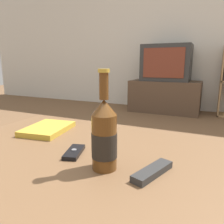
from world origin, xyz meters
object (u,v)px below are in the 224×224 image
at_px(tv_stand, 165,96).
at_px(remote_control, 152,172).
at_px(television, 166,63).
at_px(beer_bottle, 104,136).
at_px(table_book, 48,129).
at_px(cell_phone, 74,152).

xyz_separation_m(tv_stand, remote_control, (0.50, -2.72, 0.19)).
xyz_separation_m(tv_stand, television, (0.00, -0.00, 0.49)).
bearing_deg(tv_stand, remote_control, -79.51).
distance_m(television, beer_bottle, 2.76).
relative_size(tv_stand, remote_control, 6.37).
relative_size(television, beer_bottle, 2.33).
height_order(tv_stand, table_book, tv_stand).
bearing_deg(cell_phone, television, 77.90).
bearing_deg(table_book, remote_control, -28.32).
xyz_separation_m(cell_phone, remote_control, (0.28, -0.03, 0.00)).
relative_size(cell_phone, remote_control, 0.79).
bearing_deg(cell_phone, table_book, 130.46).
bearing_deg(television, remote_control, -79.49).
distance_m(beer_bottle, table_book, 0.46).
xyz_separation_m(television, beer_bottle, (0.36, -2.73, -0.21)).
bearing_deg(remote_control, television, 119.40).
bearing_deg(television, table_book, -90.80).
bearing_deg(table_book, cell_phone, -40.96).
bearing_deg(tv_stand, beer_bottle, -82.43).
xyz_separation_m(television, remote_control, (0.50, -2.71, -0.30)).
distance_m(tv_stand, beer_bottle, 2.77).
bearing_deg(beer_bottle, cell_phone, 160.68).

